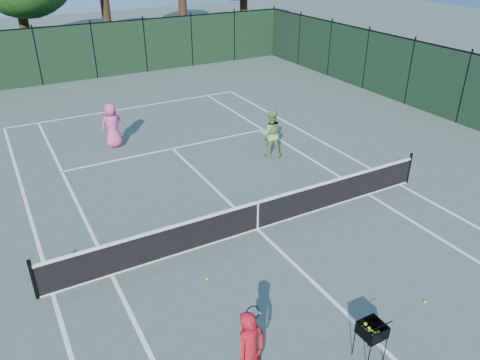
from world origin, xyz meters
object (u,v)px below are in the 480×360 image
coach (250,352)px  loose_ball_midcourt (207,279)px  player_pink (112,125)px  player_green (271,134)px  ball_hopper (372,330)px  loose_ball_near_cart (425,302)px

coach → loose_ball_midcourt: coach is taller
loose_ball_midcourt → coach: bearing=-101.0°
player_pink → player_green: 6.08m
ball_hopper → loose_ball_midcourt: bearing=115.0°
loose_ball_midcourt → loose_ball_near_cart: bearing=-38.1°
player_green → coach: bearing=79.2°
player_green → player_pink: bearing=-13.8°
coach → player_green: (5.71, 8.35, 0.03)m
coach → ball_hopper: bearing=-32.1°
player_pink → loose_ball_midcourt: player_pink is taller
player_green → loose_ball_near_cart: player_green is taller
coach → loose_ball_near_cart: size_ratio=25.28×
ball_hopper → loose_ball_midcourt: ball_hopper is taller
player_green → ball_hopper: (-3.39, -8.90, -0.17)m
player_pink → ball_hopper: player_pink is taller
player_pink → loose_ball_near_cart: size_ratio=25.64×
coach → ball_hopper: size_ratio=1.98×
player_green → loose_ball_midcourt: 7.42m
player_green → loose_ball_near_cart: size_ratio=26.35×
ball_hopper → loose_ball_near_cart: (2.19, 0.53, -0.69)m
player_green → ball_hopper: player_green is taller
loose_ball_near_cart → coach: bearing=179.7°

